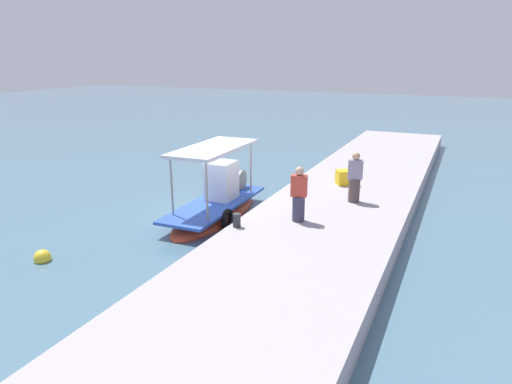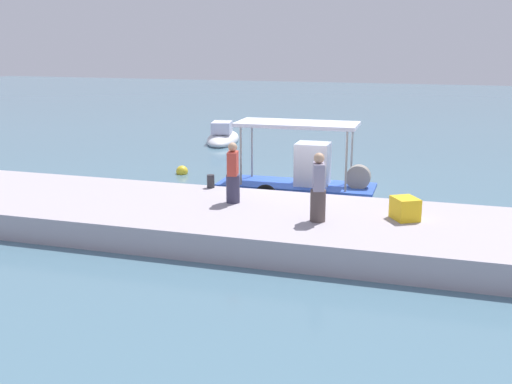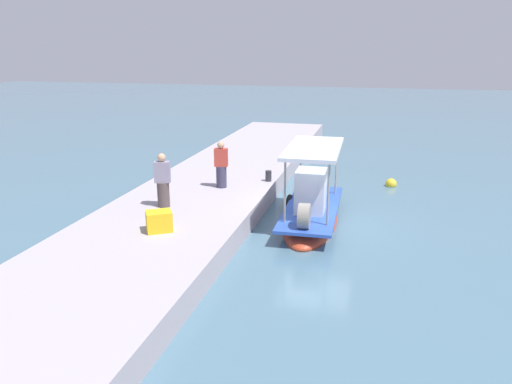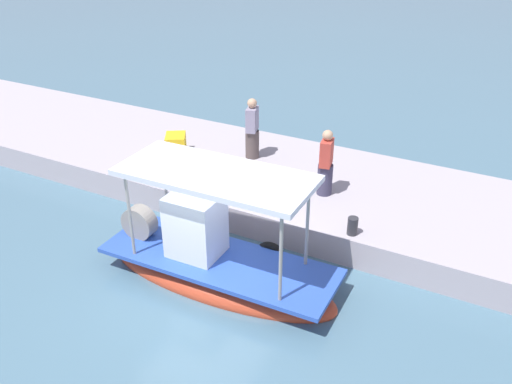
{
  "view_description": "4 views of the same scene",
  "coord_description": "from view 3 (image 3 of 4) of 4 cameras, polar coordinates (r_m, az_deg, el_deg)",
  "views": [
    {
      "loc": [
        -14.45,
        -8.31,
        5.75
      ],
      "look_at": [
        -0.74,
        -2.06,
        1.3
      ],
      "focal_mm": 32.5,
      "sensor_mm": 36.0,
      "label": 1
    },
    {
      "loc": [
        4.41,
        -20.08,
        5.29
      ],
      "look_at": [
        -0.97,
        -2.81,
        0.83
      ],
      "focal_mm": 43.31,
      "sensor_mm": 36.0,
      "label": 2
    },
    {
      "loc": [
        15.92,
        1.9,
        5.85
      ],
      "look_at": [
        -0.35,
        -2.21,
        0.93
      ],
      "focal_mm": 34.99,
      "sensor_mm": 36.0,
      "label": 3
    },
    {
      "loc": [
        -5.66,
        8.06,
        7.45
      ],
      "look_at": [
        -0.23,
        -2.15,
        1.27
      ],
      "focal_mm": 38.4,
      "sensor_mm": 36.0,
      "label": 4
    }
  ],
  "objects": [
    {
      "name": "cargo_crate",
      "position": [
        14.61,
        -11.02,
        -3.3
      ],
      "size": [
        0.86,
        0.91,
        0.59
      ],
      "primitive_type": "cube",
      "rotation": [
        0.0,
        0.0,
        2.12
      ],
      "color": "yellow",
      "rests_on": "dock_quay"
    },
    {
      "name": "marker_buoy",
      "position": [
        22.45,
        15.18,
        0.9
      ],
      "size": [
        0.49,
        0.49,
        0.49
      ],
      "color": "yellow",
      "rests_on": "ground_plane"
    },
    {
      "name": "fisherman_near_bollard",
      "position": [
        18.7,
        -4.0,
        2.91
      ],
      "size": [
        0.46,
        0.54,
        1.75
      ],
      "color": "#39364F",
      "rests_on": "dock_quay"
    },
    {
      "name": "mooring_bollard",
      "position": [
        19.66,
        1.43,
        1.85
      ],
      "size": [
        0.24,
        0.24,
        0.42
      ],
      "primitive_type": "cylinder",
      "color": "#2D2D33",
      "rests_on": "dock_quay"
    },
    {
      "name": "ground_plane",
      "position": [
        17.07,
        6.92,
        -3.84
      ],
      "size": [
        120.0,
        120.0,
        0.0
      ],
      "primitive_type": "plane",
      "color": "slate"
    },
    {
      "name": "fisherman_by_crate",
      "position": [
        16.65,
        -10.61,
        1.05
      ],
      "size": [
        0.49,
        0.56,
        1.8
      ],
      "color": "#4F4341",
      "rests_on": "dock_quay"
    },
    {
      "name": "dock_quay",
      "position": [
        18.0,
        -7.2,
        -1.55
      ],
      "size": [
        36.0,
        4.9,
        0.73
      ],
      "primitive_type": "cube",
      "color": "#AAA1AA",
      "rests_on": "ground_plane"
    },
    {
      "name": "main_fishing_boat",
      "position": [
        17.16,
        6.34,
        -2.07
      ],
      "size": [
        5.53,
        1.97,
        3.0
      ],
      "color": "#BE4026",
      "rests_on": "ground_plane"
    }
  ]
}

